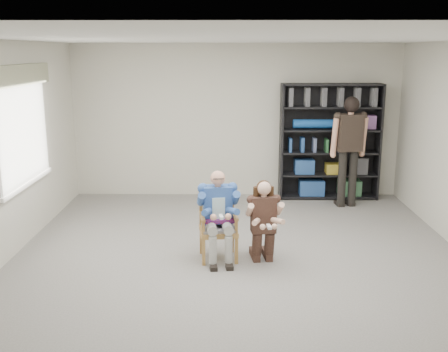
# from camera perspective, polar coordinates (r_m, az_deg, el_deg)

# --- Properties ---
(room_shell) EXTENTS (6.00, 7.00, 2.80)m
(room_shell) POSITION_cam_1_polar(r_m,az_deg,el_deg) (6.25, 1.79, 1.84)
(room_shell) COLOR beige
(room_shell) RESTS_ON ground
(floor) EXTENTS (6.00, 7.00, 0.01)m
(floor) POSITION_cam_1_polar(r_m,az_deg,el_deg) (6.67, 1.70, -10.02)
(floor) COLOR slate
(floor) RESTS_ON ground
(window_left) EXTENTS (0.16, 2.00, 1.75)m
(window_left) POSITION_cam_1_polar(r_m,az_deg,el_deg) (7.72, -20.92, 4.92)
(window_left) COLOR white
(window_left) RESTS_ON room_shell
(armchair) EXTENTS (0.59, 0.57, 0.91)m
(armchair) POSITION_cam_1_polar(r_m,az_deg,el_deg) (6.81, -0.62, -5.40)
(armchair) COLOR olive
(armchair) RESTS_ON floor
(seated_man) EXTENTS (0.60, 0.77, 1.19)m
(seated_man) POSITION_cam_1_polar(r_m,az_deg,el_deg) (6.77, -0.63, -4.31)
(seated_man) COLOR #294D89
(seated_man) RESTS_ON floor
(kneeling_woman) EXTENTS (0.54, 0.78, 1.09)m
(kneeling_woman) POSITION_cam_1_polar(r_m,az_deg,el_deg) (6.69, 4.35, -5.03)
(kneeling_woman) COLOR #311C15
(kneeling_woman) RESTS_ON floor
(bookshelf) EXTENTS (1.80, 0.38, 2.10)m
(bookshelf) POSITION_cam_1_polar(r_m,az_deg,el_deg) (9.71, 11.43, 3.65)
(bookshelf) COLOR black
(bookshelf) RESTS_ON floor
(standing_man) EXTENTS (0.63, 0.42, 1.90)m
(standing_man) POSITION_cam_1_polar(r_m,az_deg,el_deg) (9.26, 13.42, 2.45)
(standing_man) COLOR black
(standing_man) RESTS_ON floor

